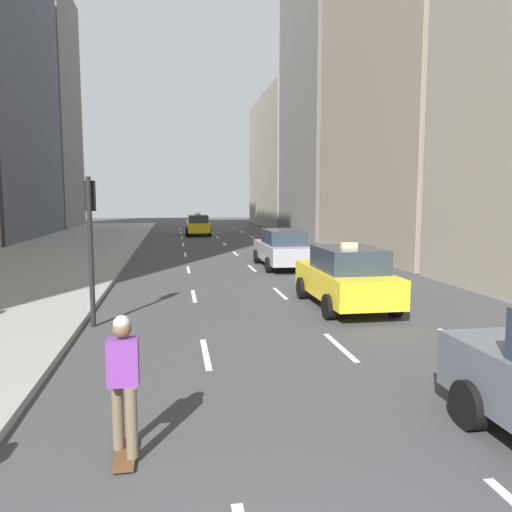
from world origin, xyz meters
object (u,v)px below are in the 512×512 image
Objects in this scene: taxi_second at (198,225)px; traffic_light_pole at (90,227)px; sedan_silver_behind at (282,248)px; taxi_lead at (346,277)px; skateboarder at (124,380)px.

traffic_light_pole is (-3.95, -29.66, 1.53)m from taxi_second.
traffic_light_pole is at bearing -125.72° from sedan_silver_behind.
taxi_second is (-2.80, 28.70, 0.00)m from taxi_lead.
sedan_silver_behind is 2.85× the size of skateboarder.
taxi_second is 0.89× the size of sedan_silver_behind.
taxi_lead is at bearing -84.43° from taxi_second.
taxi_lead and taxi_second have the same top height.
traffic_light_pole is (-6.75, -9.39, 1.53)m from sedan_silver_behind.
skateboarder is at bearing -94.10° from taxi_second.
skateboarder is 6.85m from traffic_light_pole.
traffic_light_pole is (-6.75, -0.97, 1.53)m from taxi_lead.
taxi_lead is 9.26m from skateboarder.
taxi_lead is 1.00× the size of taxi_second.
sedan_silver_behind is at bearing 90.00° from taxi_lead.
skateboarder is (-2.60, -36.22, 0.08)m from taxi_second.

